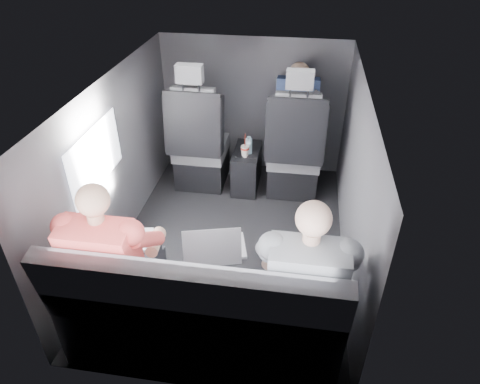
# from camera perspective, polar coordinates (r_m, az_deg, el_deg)

# --- Properties ---
(floor) EXTENTS (2.60, 2.60, 0.00)m
(floor) POSITION_cam_1_polar(r_m,az_deg,el_deg) (3.58, -1.12, -6.75)
(floor) COLOR black
(floor) RESTS_ON ground
(ceiling) EXTENTS (2.60, 2.60, 0.00)m
(ceiling) POSITION_cam_1_polar(r_m,az_deg,el_deg) (2.89, -1.42, 14.03)
(ceiling) COLOR #B2B2AD
(ceiling) RESTS_ON panel_back
(panel_left) EXTENTS (0.02, 2.60, 1.35)m
(panel_left) POSITION_cam_1_polar(r_m,az_deg,el_deg) (3.44, -16.23, 3.61)
(panel_left) COLOR #56565B
(panel_left) RESTS_ON floor
(panel_right) EXTENTS (0.02, 2.60, 1.35)m
(panel_right) POSITION_cam_1_polar(r_m,az_deg,el_deg) (3.17, 14.97, 1.15)
(panel_right) COLOR #56565B
(panel_right) RESTS_ON floor
(panel_front) EXTENTS (1.80, 0.02, 1.35)m
(panel_front) POSITION_cam_1_polar(r_m,az_deg,el_deg) (4.34, 1.73, 11.37)
(panel_front) COLOR #56565B
(panel_front) RESTS_ON floor
(panel_back) EXTENTS (1.80, 0.02, 1.35)m
(panel_back) POSITION_cam_1_polar(r_m,az_deg,el_deg) (2.21, -7.22, -15.10)
(panel_back) COLOR #56565B
(panel_back) RESTS_ON floor
(side_window) EXTENTS (0.02, 0.75, 0.42)m
(side_window) POSITION_cam_1_polar(r_m,az_deg,el_deg) (3.09, -18.64, 4.39)
(side_window) COLOR white
(side_window) RESTS_ON panel_left
(seatbelt) EXTENTS (0.35, 0.11, 0.59)m
(seatbelt) POSITION_cam_1_polar(r_m,az_deg,el_deg) (3.68, 7.54, 8.97)
(seatbelt) COLOR black
(seatbelt) RESTS_ON front_seat_right
(front_seat_left) EXTENTS (0.52, 0.58, 1.26)m
(front_seat_left) POSITION_cam_1_polar(r_m,az_deg,el_deg) (4.12, -5.41, 5.74)
(front_seat_left) COLOR black
(front_seat_left) RESTS_ON floor
(front_seat_right) EXTENTS (0.52, 0.58, 1.26)m
(front_seat_right) POSITION_cam_1_polar(r_m,az_deg,el_deg) (4.01, 7.23, 4.80)
(front_seat_right) COLOR black
(front_seat_right) RESTS_ON floor
(center_console) EXTENTS (0.24, 0.48, 0.41)m
(center_console) POSITION_cam_1_polar(r_m,az_deg,el_deg) (4.17, 0.88, 3.15)
(center_console) COLOR black
(center_console) RESTS_ON floor
(rear_bench) EXTENTS (1.60, 0.57, 0.92)m
(rear_bench) POSITION_cam_1_polar(r_m,az_deg,el_deg) (2.63, -5.26, -16.53)
(rear_bench) COLOR slate
(rear_bench) RESTS_ON floor
(soda_cup) EXTENTS (0.08, 0.08, 0.23)m
(soda_cup) POSITION_cam_1_polar(r_m,az_deg,el_deg) (3.95, 0.67, 5.53)
(soda_cup) COLOR white
(soda_cup) RESTS_ON center_console
(water_bottle) EXTENTS (0.06, 0.06, 0.18)m
(water_bottle) POSITION_cam_1_polar(r_m,az_deg,el_deg) (3.98, 1.19, 6.14)
(water_bottle) COLOR #B2DBF2
(water_bottle) RESTS_ON center_console
(laptop_white) EXTENTS (0.34, 0.33, 0.23)m
(laptop_white) POSITION_cam_1_polar(r_m,az_deg,el_deg) (2.72, -15.25, -6.22)
(laptop_white) COLOR silver
(laptop_white) RESTS_ON passenger_rear_left
(laptop_silver) EXTENTS (0.38, 0.38, 0.24)m
(laptop_silver) POSITION_cam_1_polar(r_m,az_deg,el_deg) (2.58, -3.23, -7.36)
(laptop_silver) COLOR #B2B1B6
(laptop_silver) RESTS_ON rear_bench
(laptop_black) EXTENTS (0.36, 0.37, 0.22)m
(laptop_black) POSITION_cam_1_polar(r_m,az_deg,el_deg) (2.55, 9.42, -8.54)
(laptop_black) COLOR black
(laptop_black) RESTS_ON passenger_rear_right
(passenger_rear_left) EXTENTS (0.49, 0.61, 1.20)m
(passenger_rear_left) POSITION_cam_1_polar(r_m,az_deg,el_deg) (2.61, -16.11, -8.68)
(passenger_rear_left) COLOR #36373B
(passenger_rear_left) RESTS_ON rear_bench
(passenger_rear_right) EXTENTS (0.49, 0.61, 1.21)m
(passenger_rear_right) POSITION_cam_1_polar(r_m,az_deg,el_deg) (2.42, 8.68, -11.52)
(passenger_rear_right) COLOR navy
(passenger_rear_right) RESTS_ON rear_bench
(passenger_front_right) EXTENTS (0.38, 0.38, 0.76)m
(passenger_front_right) POSITION_cam_1_polar(r_m,az_deg,el_deg) (4.09, 7.53, 10.78)
(passenger_front_right) COLOR navy
(passenger_front_right) RESTS_ON front_seat_right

